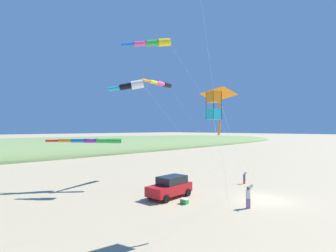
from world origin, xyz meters
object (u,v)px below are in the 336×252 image
at_px(person_child_green_jacket, 244,177).
at_px(cooler_box, 184,201).
at_px(kite_delta_orange_high_right, 219,95).
at_px(kite_windsock_white_trailing, 94,141).
at_px(kite_windsock_green_low_center, 161,84).
at_px(kite_windsock_checkered_midright, 131,86).
at_px(kite_windsock_yellow_midlevel, 153,43).
at_px(person_adult_flyer, 248,195).
at_px(kite_box_black_fish_shape, 214,106).
at_px(parked_car, 170,187).

bearing_deg(person_child_green_jacket, cooler_box, -87.55).
height_order(person_child_green_jacket, kite_delta_orange_high_right, kite_delta_orange_high_right).
bearing_deg(kite_windsock_white_trailing, kite_windsock_green_low_center, 84.80).
xyz_separation_m(kite_windsock_green_low_center, kite_delta_orange_high_right, (14.39, -8.89, -3.47)).
bearing_deg(kite_windsock_checkered_midright, person_child_green_jacket, 58.82).
relative_size(kite_windsock_yellow_midlevel, kite_windsock_white_trailing, 2.00).
height_order(person_adult_flyer, person_child_green_jacket, person_adult_flyer).
distance_m(kite_box_black_fish_shape, kite_windsock_white_trailing, 16.81).
distance_m(cooler_box, kite_windsock_checkered_midright, 12.26).
bearing_deg(kite_windsock_white_trailing, parked_car, 21.14).
relative_size(cooler_box, person_child_green_jacket, 0.48).
bearing_deg(kite_windsock_white_trailing, kite_delta_orange_high_right, -1.23).
relative_size(parked_car, kite_box_black_fish_shape, 0.46).
bearing_deg(person_adult_flyer, kite_windsock_white_trailing, -161.02).
xyz_separation_m(parked_car, kite_delta_orange_high_right, (7.36, -3.34, 7.17)).
distance_m(person_adult_flyer, person_child_green_jacket, 9.23).
relative_size(kite_box_black_fish_shape, kite_windsock_yellow_midlevel, 0.57).
relative_size(parked_car, kite_windsock_white_trailing, 0.53).
bearing_deg(person_adult_flyer, kite_windsock_yellow_midlevel, 173.19).
xyz_separation_m(person_child_green_jacket, kite_windsock_yellow_midlevel, (-7.85, -6.44, 15.19)).
height_order(kite_windsock_yellow_midlevel, kite_delta_orange_high_right, kite_windsock_yellow_midlevel).
distance_m(kite_box_black_fish_shape, kite_windsock_checkered_midright, 14.46).
xyz_separation_m(kite_box_black_fish_shape, kite_windsock_white_trailing, (-16.43, 2.62, -2.41)).
height_order(kite_windsock_checkered_midright, kite_delta_orange_high_right, kite_windsock_checkered_midright).
distance_m(kite_windsock_yellow_midlevel, kite_windsock_checkered_midright, 7.08).
bearing_deg(kite_windsock_yellow_midlevel, kite_windsock_white_trailing, -105.33).
relative_size(parked_car, person_child_green_jacket, 3.41).
relative_size(person_child_green_jacket, kite_windsock_checkered_midright, 0.12).
relative_size(cooler_box, kite_windsock_green_low_center, 0.05).
relative_size(person_child_green_jacket, kite_delta_orange_high_right, 0.11).
relative_size(parked_car, kite_delta_orange_high_right, 0.36).
bearing_deg(kite_windsock_yellow_midlevel, kite_box_black_fish_shape, -31.62).
relative_size(kite_windsock_yellow_midlevel, kite_delta_orange_high_right, 1.36).
bearing_deg(kite_box_black_fish_shape, person_adult_flyer, 105.76).
bearing_deg(kite_delta_orange_high_right, kite_windsock_checkered_midright, 168.01).
xyz_separation_m(person_adult_flyer, person_child_green_jacket, (-4.70, 7.94, -0.29)).
height_order(kite_windsock_yellow_midlevel, kite_windsock_green_low_center, kite_windsock_yellow_midlevel).
bearing_deg(kite_delta_orange_high_right, kite_windsock_yellow_midlevel, 153.31).
xyz_separation_m(person_adult_flyer, kite_windsock_checkered_midright, (-11.13, -2.70, 9.36)).
bearing_deg(cooler_box, kite_windsock_white_trailing, -166.71).
distance_m(kite_box_black_fish_shape, kite_delta_orange_high_right, 2.75).
height_order(cooler_box, kite_delta_orange_high_right, kite_delta_orange_high_right).
bearing_deg(kite_box_black_fish_shape, kite_windsock_white_trailing, 170.95).
bearing_deg(kite_delta_orange_high_right, person_adult_flyer, 99.39).
xyz_separation_m(parked_car, kite_windsock_white_trailing, (-7.81, -3.02, 3.89)).
distance_m(kite_windsock_white_trailing, kite_windsock_green_low_center, 10.93).
distance_m(person_adult_flyer, kite_windsock_white_trailing, 15.61).
bearing_deg(person_child_green_jacket, kite_box_black_fish_shape, -66.19).
bearing_deg(person_adult_flyer, kite_windsock_checkered_midright, -166.38).
bearing_deg(kite_windsock_checkered_midright, parked_car, 9.73).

